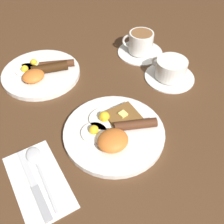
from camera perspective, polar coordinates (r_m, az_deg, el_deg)
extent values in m
plane|color=#4C301C|center=(0.69, 0.45, -4.91)|extent=(3.00, 3.00, 0.00)
cylinder|color=silver|center=(0.69, 0.45, -4.51)|extent=(0.26, 0.26, 0.01)
cylinder|color=white|center=(0.67, -3.92, -4.54)|extent=(0.07, 0.07, 0.01)
sphere|color=yellow|center=(0.67, -3.98, -3.90)|extent=(0.03, 0.03, 0.03)
cylinder|color=white|center=(0.70, -1.73, -1.54)|extent=(0.08, 0.08, 0.01)
sphere|color=yellow|center=(0.70, -1.57, -0.95)|extent=(0.03, 0.03, 0.03)
ellipsoid|color=orange|center=(0.64, 0.19, -6.22)|extent=(0.08, 0.07, 0.04)
cylinder|color=#4A2715|center=(0.68, 5.15, -2.74)|extent=(0.11, 0.07, 0.02)
cube|color=brown|center=(0.70, 2.36, -0.99)|extent=(0.09, 0.08, 0.01)
cube|color=#F4E072|center=(0.70, 2.38, -0.44)|extent=(0.02, 0.02, 0.01)
cylinder|color=silver|center=(0.90, -15.14, 8.13)|extent=(0.25, 0.25, 0.01)
cylinder|color=white|center=(0.90, -18.17, 8.63)|extent=(0.07, 0.07, 0.01)
sphere|color=yellow|center=(0.90, -18.47, 8.91)|extent=(0.02, 0.02, 0.02)
cylinder|color=white|center=(0.92, -16.61, 9.87)|extent=(0.08, 0.08, 0.01)
sphere|color=yellow|center=(0.92, -16.67, 10.32)|extent=(0.02, 0.02, 0.02)
ellipsoid|color=orange|center=(0.85, -16.77, 7.50)|extent=(0.07, 0.06, 0.03)
cylinder|color=#492715|center=(0.89, -12.02, 10.10)|extent=(0.11, 0.07, 0.02)
cylinder|color=#331C0A|center=(0.87, -13.41, 9.32)|extent=(0.12, 0.06, 0.03)
cylinder|color=silver|center=(0.88, 12.39, 7.55)|extent=(0.16, 0.16, 0.01)
cylinder|color=silver|center=(0.86, 12.73, 9.26)|extent=(0.10, 0.10, 0.06)
cylinder|color=brown|center=(0.84, 13.03, 10.68)|extent=(0.09, 0.09, 0.00)
torus|color=silver|center=(0.87, 9.88, 10.63)|extent=(0.02, 0.04, 0.04)
cylinder|color=silver|center=(0.98, 6.13, 12.89)|extent=(0.16, 0.16, 0.01)
cylinder|color=silver|center=(0.95, 6.32, 14.88)|extent=(0.08, 0.08, 0.07)
cylinder|color=brown|center=(0.94, 6.49, 16.60)|extent=(0.07, 0.07, 0.00)
torus|color=silver|center=(0.95, 3.70, 15.20)|extent=(0.04, 0.04, 0.05)
cube|color=white|center=(0.64, -15.70, -14.32)|extent=(0.12, 0.21, 0.01)
cube|color=silver|center=(0.66, -18.05, -11.56)|extent=(0.02, 0.11, 0.00)
cube|color=#9E9EA3|center=(0.60, -15.07, -18.60)|extent=(0.02, 0.09, 0.01)
ellipsoid|color=silver|center=(0.67, -16.61, -9.03)|extent=(0.04, 0.06, 0.01)
cube|color=silver|center=(0.62, -14.00, -15.55)|extent=(0.02, 0.13, 0.00)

